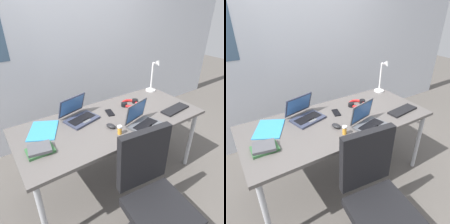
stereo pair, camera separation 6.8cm
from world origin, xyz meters
TOP-DOWN VIEW (x-y plane):
  - ground_plane at (0.00, 0.00)m, footprint 12.00×12.00m
  - wall_back at (-0.00, 1.10)m, footprint 6.00×0.13m
  - desk at (0.00, 0.00)m, footprint 1.80×0.80m
  - desk_lamp at (0.80, 0.28)m, footprint 0.12×0.18m
  - laptop_front_left at (0.17, -0.24)m, footprint 0.33×0.29m
  - laptop_far_corner at (-0.26, 0.18)m, footprint 0.36×0.34m
  - external_keyboard at (0.65, -0.22)m, footprint 0.34×0.15m
  - computer_mouse at (-0.09, -0.11)m, footprint 0.08×0.11m
  - cell_phone at (0.05, 0.11)m, footprint 0.10×0.15m
  - headphones at (0.34, 0.15)m, footprint 0.21×0.18m
  - pill_bottle at (-0.08, -0.24)m, footprint 0.04×0.04m
  - book_stack at (-0.72, -0.09)m, footprint 0.20×0.17m
  - paper_folder_front_right at (-0.61, 0.18)m, footprint 0.35×0.38m
  - office_chair at (-0.13, -0.74)m, footprint 0.52×0.56m

SIDE VIEW (x-z plane):
  - ground_plane at x=0.00m, z-range 0.00..0.00m
  - office_chair at x=-0.13m, z-range -0.09..0.88m
  - desk at x=0.00m, z-range 0.31..1.05m
  - paper_folder_front_right at x=-0.61m, z-range 0.74..0.75m
  - cell_phone at x=0.05m, z-range 0.74..0.75m
  - external_keyboard at x=0.65m, z-range 0.74..0.76m
  - headphones at x=0.34m, z-range 0.74..0.78m
  - computer_mouse at x=-0.09m, z-range 0.74..0.77m
  - book_stack at x=-0.72m, z-range 0.74..0.78m
  - pill_bottle at x=-0.08m, z-range 0.74..0.82m
  - laptop_front_left at x=0.17m, z-range 0.68..0.89m
  - laptop_far_corner at x=-0.26m, z-range 0.68..0.89m
  - desk_lamp at x=0.80m, z-range 0.74..1.14m
  - wall_back at x=0.00m, z-range 0.00..2.60m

